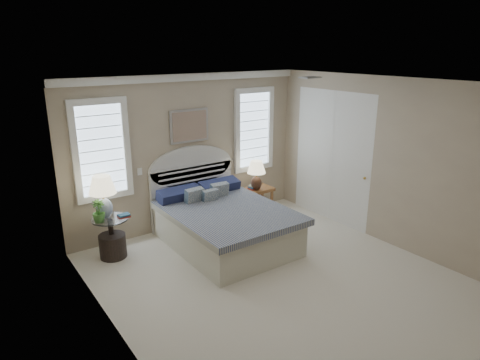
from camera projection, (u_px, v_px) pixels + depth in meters
name	position (u px, v px, depth m)	size (l,w,h in m)	color
floor	(279.00, 279.00, 6.01)	(4.50, 5.00, 0.01)	#ECE3CA
ceiling	(285.00, 83.00, 5.20)	(4.50, 5.00, 0.01)	white
wall_back	(189.00, 152.00, 7.55)	(4.50, 0.02, 2.70)	tan
wall_left	(114.00, 229.00, 4.36)	(0.02, 5.00, 2.70)	tan
wall_right	(389.00, 163.00, 6.84)	(0.02, 5.00, 2.70)	tan
crown_molding	(188.00, 77.00, 7.14)	(4.50, 0.08, 0.12)	white
hvac_vent	(310.00, 78.00, 6.49)	(0.30, 0.20, 0.02)	#B2B2B2
switch_plate	(140.00, 172.00, 7.08)	(0.08, 0.01, 0.12)	white
window_left	(101.00, 150.00, 6.61)	(0.90, 0.06, 1.60)	#A8BFD5
window_right	(253.00, 130.00, 8.23)	(0.90, 0.06, 1.60)	#A8BFD5
painting	(190.00, 126.00, 7.38)	(0.74, 0.04, 0.58)	silver
closet_door	(332.00, 157.00, 7.81)	(0.02, 1.80, 2.40)	white
bed	(222.00, 221.00, 7.03)	(1.72, 2.28, 1.47)	beige
side_table_left	(111.00, 233.00, 6.58)	(0.56, 0.56, 0.63)	black
nightstand_right	(259.00, 195.00, 8.28)	(0.50, 0.40, 0.53)	brown
floor_pot	(113.00, 246.00, 6.60)	(0.41, 0.41, 0.37)	black
lamp_left	(103.00, 192.00, 6.43)	(0.46, 0.46, 0.67)	white
lamp_right	(256.00, 172.00, 8.04)	(0.42, 0.42, 0.57)	black
potted_plant	(99.00, 211.00, 6.32)	(0.19, 0.19, 0.34)	#2C6F2F
books_left	(124.00, 216.00, 6.54)	(0.19, 0.14, 0.05)	maroon
books_right	(254.00, 187.00, 8.16)	(0.22, 0.18, 0.08)	maroon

